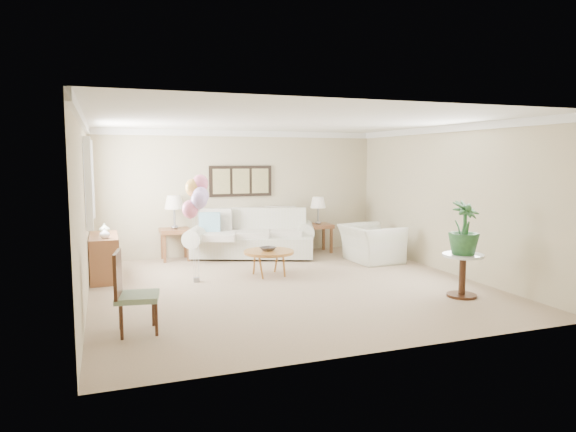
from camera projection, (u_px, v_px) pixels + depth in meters
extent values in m
plane|color=tan|center=(288.00, 286.00, 8.20)|extent=(6.00, 6.00, 0.00)
cube|color=#C8B98F|center=(241.00, 193.00, 10.87)|extent=(6.00, 0.04, 2.60)
cube|color=#C8B98F|center=(388.00, 229.00, 5.25)|extent=(6.00, 0.04, 2.60)
cube|color=#C8B98F|center=(84.00, 211.00, 7.05)|extent=(0.04, 6.00, 2.60)
cube|color=#C8B98F|center=(448.00, 200.00, 9.07)|extent=(0.04, 6.00, 2.60)
cube|color=white|center=(288.00, 122.00, 7.92)|extent=(6.00, 6.00, 0.02)
cube|color=white|center=(240.00, 134.00, 10.70)|extent=(6.00, 0.06, 0.12)
cube|color=white|center=(82.00, 120.00, 6.92)|extent=(0.06, 6.00, 0.12)
cube|color=white|center=(449.00, 129.00, 8.92)|extent=(0.06, 6.00, 0.12)
cube|color=white|center=(87.00, 181.00, 8.42)|extent=(0.04, 1.40, 1.20)
cube|color=white|center=(88.00, 184.00, 7.64)|extent=(0.10, 0.22, 1.40)
cube|color=white|center=(91.00, 179.00, 9.23)|extent=(0.10, 0.22, 1.40)
cube|color=black|center=(241.00, 181.00, 10.81)|extent=(1.35, 0.04, 0.65)
cube|color=#8C8C59|center=(221.00, 181.00, 10.64)|extent=(0.36, 0.02, 0.52)
cube|color=#8C8C59|center=(241.00, 181.00, 10.79)|extent=(0.36, 0.02, 0.52)
cube|color=#8C8C59|center=(260.00, 181.00, 10.93)|extent=(0.36, 0.02, 0.52)
cube|color=beige|center=(253.00, 245.00, 10.56)|extent=(2.64, 1.83, 0.40)
cube|color=beige|center=(248.00, 222.00, 10.85)|extent=(2.37, 1.12, 0.61)
cylinder|color=beige|center=(196.00, 236.00, 10.14)|extent=(0.70, 1.06, 0.36)
cylinder|color=beige|center=(306.00, 230.00, 10.92)|extent=(0.70, 1.06, 0.36)
cube|color=silver|center=(220.00, 236.00, 10.24)|extent=(0.91, 0.99, 0.13)
cube|color=silver|center=(254.00, 234.00, 10.48)|extent=(0.91, 0.99, 0.13)
cube|color=silver|center=(286.00, 232.00, 10.71)|extent=(0.91, 0.99, 0.13)
cube|color=#7DB5CA|center=(210.00, 223.00, 10.34)|extent=(0.42, 0.13, 0.42)
cube|color=tan|center=(286.00, 220.00, 10.89)|extent=(0.42, 0.13, 0.42)
cube|color=#392B1D|center=(295.00, 223.00, 10.88)|extent=(0.38, 0.11, 0.38)
cube|color=beige|center=(253.00, 256.00, 10.58)|extent=(2.23, 0.89, 0.04)
cube|color=brown|center=(175.00, 231.00, 10.21)|extent=(0.58, 0.53, 0.08)
cube|color=brown|center=(165.00, 249.00, 9.97)|extent=(0.05, 0.05, 0.55)
cube|color=brown|center=(188.00, 247.00, 10.13)|extent=(0.05, 0.05, 0.55)
cube|color=brown|center=(162.00, 245.00, 10.37)|extent=(0.05, 0.05, 0.55)
cube|color=brown|center=(185.00, 244.00, 10.52)|extent=(0.05, 0.05, 0.55)
cube|color=brown|center=(318.00, 226.00, 11.09)|extent=(0.56, 0.51, 0.08)
cube|color=brown|center=(312.00, 242.00, 10.86)|extent=(0.05, 0.05, 0.53)
cube|color=brown|center=(331.00, 241.00, 11.01)|extent=(0.05, 0.05, 0.53)
cube|color=brown|center=(305.00, 239.00, 11.24)|extent=(0.05, 0.05, 0.53)
cube|color=brown|center=(324.00, 238.00, 11.39)|extent=(0.05, 0.05, 0.53)
cylinder|color=gray|center=(175.00, 227.00, 10.20)|extent=(0.16, 0.16, 0.07)
cylinder|color=gray|center=(174.00, 217.00, 10.18)|extent=(0.04, 0.04, 0.33)
cone|color=silver|center=(174.00, 202.00, 10.15)|extent=(0.38, 0.38, 0.27)
cylinder|color=gray|center=(318.00, 223.00, 11.08)|extent=(0.14, 0.14, 0.06)
cylinder|color=gray|center=(318.00, 215.00, 11.06)|extent=(0.04, 0.04, 0.29)
cone|color=silver|center=(318.00, 202.00, 11.03)|extent=(0.33, 0.33, 0.24)
cylinder|color=#A56030|center=(269.00, 252.00, 8.86)|extent=(0.87, 0.87, 0.05)
cylinder|color=#A56030|center=(276.00, 261.00, 9.14)|extent=(0.03, 0.03, 0.39)
cylinder|color=#A56030|center=(254.00, 263.00, 9.00)|extent=(0.03, 0.03, 0.39)
cylinder|color=#A56030|center=(261.00, 268.00, 8.62)|extent=(0.03, 0.03, 0.39)
cylinder|color=#A56030|center=(284.00, 266.00, 8.76)|extent=(0.03, 0.03, 0.39)
imported|color=#312A25|center=(268.00, 249.00, 8.85)|extent=(0.35, 0.35, 0.06)
imported|color=beige|center=(371.00, 243.00, 10.10)|extent=(1.02, 1.15, 0.72)
cylinder|color=silver|center=(463.00, 255.00, 7.48)|extent=(0.59, 0.59, 0.04)
cylinder|color=#3B1D12|center=(462.00, 276.00, 7.51)|extent=(0.10, 0.10, 0.59)
cylinder|color=#3B1D12|center=(462.00, 296.00, 7.55)|extent=(0.43, 0.43, 0.01)
imported|color=#204425|center=(464.00, 228.00, 7.39)|extent=(0.52, 0.52, 0.78)
cube|color=gray|center=(137.00, 297.00, 5.94)|extent=(0.54, 0.54, 0.07)
cylinder|color=#3B1D12|center=(122.00, 323.00, 5.73)|extent=(0.04, 0.04, 0.39)
cylinder|color=#3B1D12|center=(156.00, 319.00, 5.85)|extent=(0.04, 0.04, 0.39)
cylinder|color=#3B1D12|center=(120.00, 313.00, 6.08)|extent=(0.04, 0.04, 0.39)
cylinder|color=#3B1D12|center=(153.00, 310.00, 6.21)|extent=(0.04, 0.04, 0.39)
cube|color=#3B1D12|center=(118.00, 274.00, 5.84)|extent=(0.11, 0.46, 0.52)
cube|color=brown|center=(104.00, 257.00, 8.64)|extent=(0.45, 1.20, 0.74)
cube|color=#3B1D12|center=(105.00, 260.00, 8.36)|extent=(0.46, 0.02, 0.70)
cube|color=#3B1D12|center=(105.00, 254.00, 8.92)|extent=(0.46, 0.02, 0.70)
imported|color=white|center=(105.00, 233.00, 8.26)|extent=(0.20, 0.20, 0.17)
imported|color=beige|center=(105.00, 228.00, 8.79)|extent=(0.19, 0.19, 0.18)
cube|color=gray|center=(196.00, 280.00, 8.44)|extent=(0.09, 0.09, 0.07)
ellipsoid|color=pink|center=(190.00, 209.00, 8.20)|extent=(0.26, 0.26, 0.30)
cylinder|color=silver|center=(193.00, 248.00, 8.33)|extent=(0.01, 0.01, 0.99)
ellipsoid|color=#CCA6F0|center=(201.00, 196.00, 8.26)|extent=(0.26, 0.26, 0.30)
cylinder|color=silver|center=(199.00, 242.00, 8.36)|extent=(0.01, 0.01, 1.20)
ellipsoid|color=#F1B24C|center=(193.00, 188.00, 8.35)|extent=(0.26, 0.26, 0.30)
cylinder|color=silver|center=(195.00, 237.00, 8.40)|extent=(0.01, 0.01, 1.33)
ellipsoid|color=pink|center=(200.00, 184.00, 8.37)|extent=(0.26, 0.26, 0.30)
cylinder|color=silver|center=(198.00, 235.00, 8.41)|extent=(0.01, 0.01, 1.39)
ellipsoid|color=#CCA6F0|center=(199.00, 200.00, 8.17)|extent=(0.26, 0.26, 0.30)
cylinder|color=silver|center=(198.00, 244.00, 8.31)|extent=(0.01, 0.01, 1.14)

